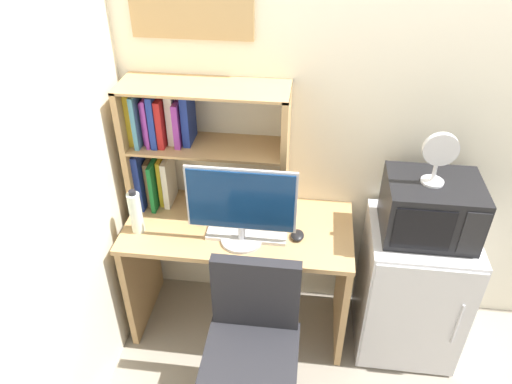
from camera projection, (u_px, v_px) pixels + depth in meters
The scene contains 11 objects.
wall_back at pixel (504, 126), 2.48m from camera, with size 6.40×0.04×2.60m, color silver.
desk at pixel (239, 257), 2.80m from camera, with size 1.24×0.59×0.77m.
hutch_bookshelf at pixel (181, 140), 2.59m from camera, with size 0.86×0.29×0.74m.
monitor at pixel (241, 204), 2.42m from camera, with size 0.56×0.22×0.44m.
keyboard at pixel (247, 234), 2.59m from camera, with size 0.42×0.14×0.02m, color silver.
computer_mouse at pixel (297, 235), 2.57m from camera, with size 0.07×0.09×0.03m, color black.
water_bottle at pixel (136, 212), 2.56m from camera, with size 0.07×0.07×0.26m.
mini_fridge at pixel (410, 288), 2.77m from camera, with size 0.55×0.55×0.82m.
microwave at pixel (431, 208), 2.45m from camera, with size 0.46×0.37×0.31m.
desk_fan at pixel (439, 155), 2.27m from camera, with size 0.17×0.11×0.27m.
desk_chair at pixel (252, 357), 2.42m from camera, with size 0.52×0.52×0.89m.
Camera 1 is at (-0.57, -2.35, 2.44)m, focal length 34.20 mm.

